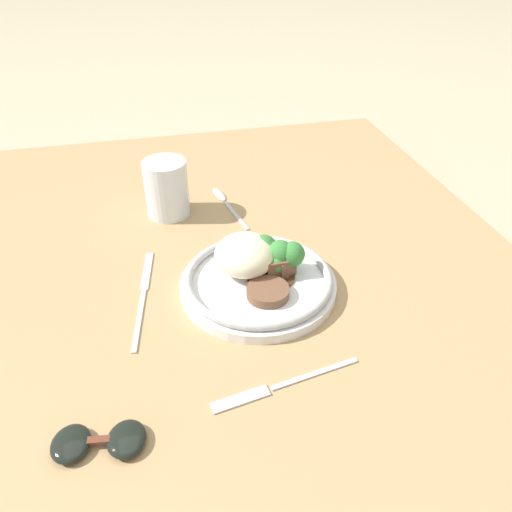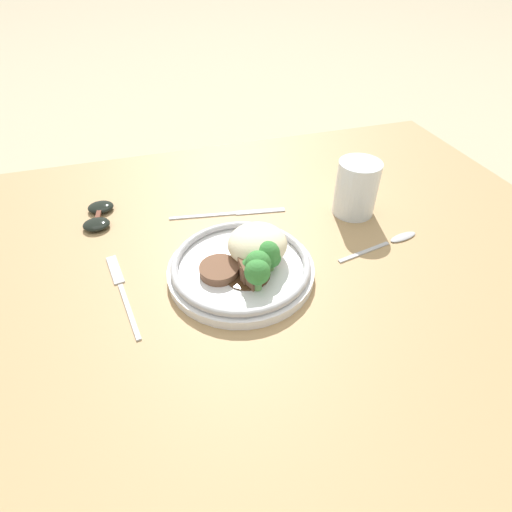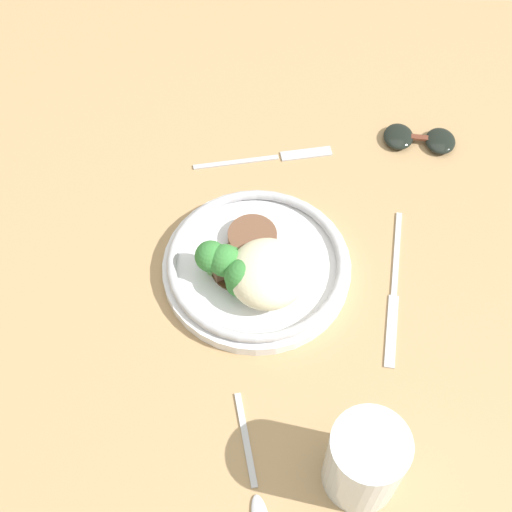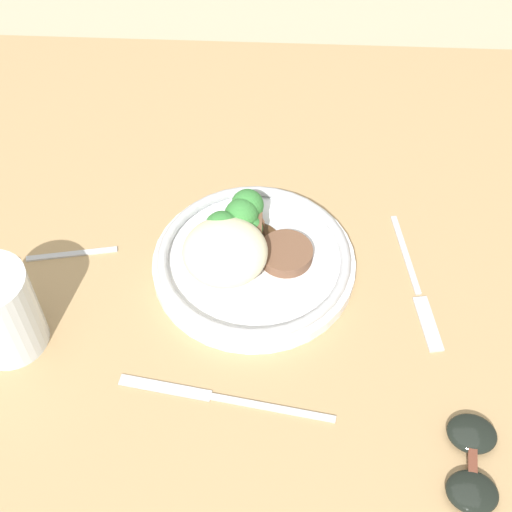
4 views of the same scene
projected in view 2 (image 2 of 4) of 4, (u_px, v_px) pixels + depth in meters
The scene contains 8 objects.
ground_plane at pixel (267, 278), 0.68m from camera, with size 8.00×8.00×0.00m, color tan.
dining_table at pixel (267, 271), 0.67m from camera, with size 1.15×0.91×0.03m.
plate at pixel (246, 262), 0.62m from camera, with size 0.23×0.23×0.07m.
juice_glass at pixel (356, 191), 0.74m from camera, with size 0.08×0.08×0.10m.
fork at pixel (121, 286), 0.61m from camera, with size 0.04×0.19×0.00m.
knife at pixel (232, 214), 0.76m from camera, with size 0.22×0.04×0.00m.
spoon at pixel (394, 241), 0.70m from camera, with size 0.17×0.04×0.01m.
sunglasses at pixel (99, 215), 0.75m from camera, with size 0.06×0.11×0.01m.
Camera 2 is at (-0.16, -0.47, 0.47)m, focal length 28.00 mm.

